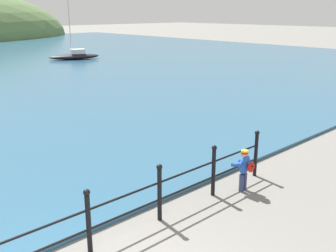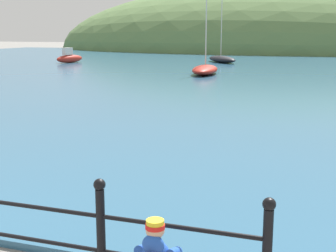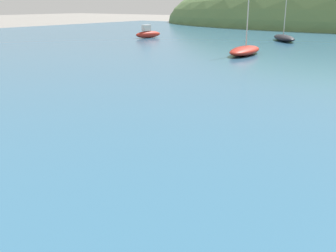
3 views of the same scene
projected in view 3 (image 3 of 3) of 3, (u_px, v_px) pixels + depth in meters
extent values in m
cube|color=#2D5B7A|center=(298.00, 47.00, 30.03)|extent=(80.00, 60.00, 0.10)
ellipsoid|color=black|center=(284.00, 38.00, 33.99)|extent=(3.60, 4.20, 0.55)
cylinder|color=beige|center=(286.00, 6.00, 33.40)|extent=(0.07, 0.07, 4.78)
ellipsoid|color=maroon|center=(148.00, 34.00, 37.27)|extent=(1.37, 3.00, 0.64)
cube|color=silver|center=(146.00, 28.00, 36.95)|extent=(0.59, 0.88, 0.58)
ellipsoid|color=maroon|center=(245.00, 51.00, 24.87)|extent=(1.87, 4.19, 0.55)
cylinder|color=beige|center=(248.00, 9.00, 24.29)|extent=(0.07, 0.07, 4.46)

